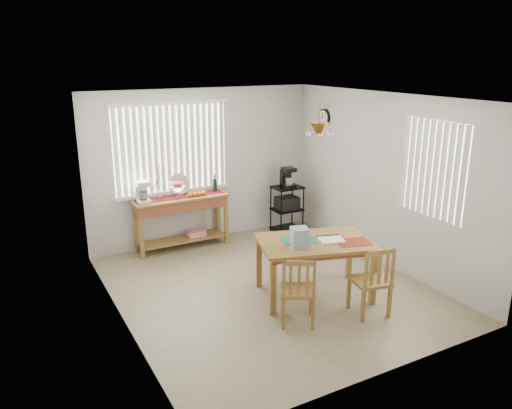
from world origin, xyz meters
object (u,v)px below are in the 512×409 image
dining_table (315,247)px  chair_left (298,291)px  cart_items (287,178)px  wire_cart (287,205)px  sideboard (182,210)px  chair_right (372,281)px

dining_table → chair_left: (-0.60, -0.53, -0.26)m
cart_items → wire_cart: bearing=-90.0°
wire_cart → dining_table: 2.52m
cart_items → dining_table: (-1.01, -2.32, -0.33)m
sideboard → cart_items: bearing=-5.0°
cart_items → sideboard: bearing=175.0°
wire_cart → sideboard: bearing=174.7°
dining_table → cart_items: bearing=66.4°
sideboard → chair_right: (1.24, -3.26, -0.21)m
wire_cart → dining_table: wire_cart is taller
dining_table → wire_cart: bearing=66.3°
chair_left → wire_cart: bearing=60.4°
chair_left → chair_right: chair_right is taller
chair_right → chair_left: bearing=165.2°
wire_cart → cart_items: bearing=90.0°
dining_table → chair_left: chair_left is taller
dining_table → chair_right: 0.87m
sideboard → cart_items: (1.94, -0.17, 0.36)m
cart_items → chair_left: size_ratio=0.40×
sideboard → chair_left: sideboard is taller
wire_cart → chair_left: size_ratio=0.98×
wire_cart → cart_items: cart_items is taller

